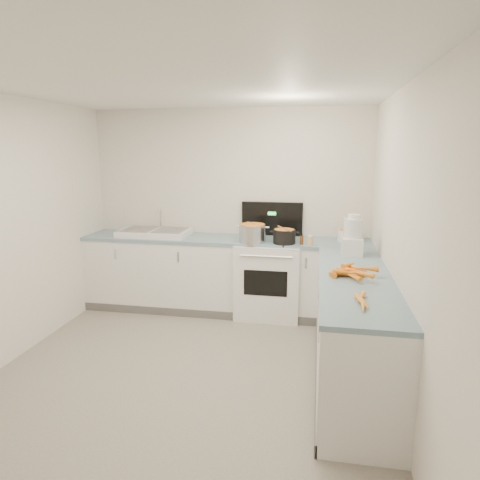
% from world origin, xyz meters
% --- Properties ---
extents(floor, '(3.50, 4.00, 0.00)m').
position_xyz_m(floor, '(0.00, 0.00, 0.00)').
color(floor, gray).
rests_on(floor, ground).
extents(ceiling, '(3.50, 4.00, 0.00)m').
position_xyz_m(ceiling, '(0.00, 0.00, 2.50)').
color(ceiling, silver).
rests_on(ceiling, ground).
extents(wall_back, '(3.50, 0.00, 2.50)m').
position_xyz_m(wall_back, '(0.00, 2.00, 1.25)').
color(wall_back, silver).
rests_on(wall_back, ground).
extents(wall_front, '(3.50, 0.00, 2.50)m').
position_xyz_m(wall_front, '(0.00, -2.00, 1.25)').
color(wall_front, silver).
rests_on(wall_front, ground).
extents(wall_right, '(0.00, 4.00, 2.50)m').
position_xyz_m(wall_right, '(1.75, 0.00, 1.25)').
color(wall_right, silver).
rests_on(wall_right, ground).
extents(counter_back, '(3.50, 0.62, 0.94)m').
position_xyz_m(counter_back, '(0.00, 1.70, 0.47)').
color(counter_back, white).
rests_on(counter_back, ground).
extents(counter_right, '(0.62, 2.20, 0.94)m').
position_xyz_m(counter_right, '(1.45, 0.30, 0.47)').
color(counter_right, white).
rests_on(counter_right, ground).
extents(stove, '(0.76, 0.65, 1.36)m').
position_xyz_m(stove, '(0.55, 1.69, 0.47)').
color(stove, white).
rests_on(stove, ground).
extents(sink, '(0.86, 0.52, 0.31)m').
position_xyz_m(sink, '(-0.90, 1.70, 0.98)').
color(sink, white).
rests_on(sink, counter_back).
extents(steel_pot, '(0.38, 0.38, 0.23)m').
position_xyz_m(steel_pot, '(0.37, 1.53, 1.03)').
color(steel_pot, silver).
rests_on(steel_pot, stove).
extents(black_pot, '(0.34, 0.34, 0.18)m').
position_xyz_m(black_pot, '(0.74, 1.52, 1.01)').
color(black_pot, black).
rests_on(black_pot, stove).
extents(wooden_spoon, '(0.19, 0.32, 0.02)m').
position_xyz_m(wooden_spoon, '(0.74, 1.52, 1.11)').
color(wooden_spoon, '#AD7A47').
rests_on(wooden_spoon, black_pot).
extents(mixing_bowl, '(0.37, 0.37, 0.13)m').
position_xyz_m(mixing_bowl, '(1.49, 1.78, 1.01)').
color(mixing_bowl, white).
rests_on(mixing_bowl, counter_back).
extents(extract_bottle, '(0.04, 0.04, 0.10)m').
position_xyz_m(extract_bottle, '(0.94, 1.49, 0.99)').
color(extract_bottle, '#593319').
rests_on(extract_bottle, counter_back).
extents(spice_jar, '(0.06, 0.06, 0.10)m').
position_xyz_m(spice_jar, '(1.04, 1.46, 0.99)').
color(spice_jar, '#E5B266').
rests_on(spice_jar, counter_back).
extents(food_processor, '(0.21, 0.25, 0.42)m').
position_xyz_m(food_processor, '(1.47, 1.10, 1.12)').
color(food_processor, white).
rests_on(food_processor, counter_right).
extents(carrot_pile, '(0.42, 0.43, 0.09)m').
position_xyz_m(carrot_pile, '(1.40, 0.33, 0.97)').
color(carrot_pile, orange).
rests_on(carrot_pile, counter_right).
extents(peeled_carrots, '(0.10, 0.37, 0.04)m').
position_xyz_m(peeled_carrots, '(1.43, -0.37, 0.96)').
color(peeled_carrots, orange).
rests_on(peeled_carrots, counter_right).
extents(peelings, '(0.22, 0.28, 0.01)m').
position_xyz_m(peelings, '(-1.12, 1.69, 1.02)').
color(peelings, tan).
rests_on(peelings, sink).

